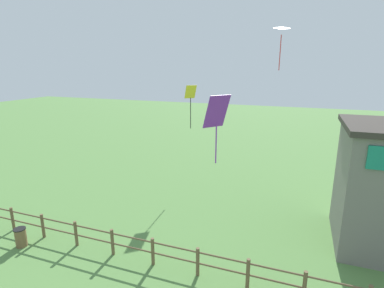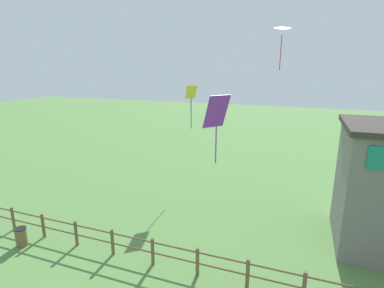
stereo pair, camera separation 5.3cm
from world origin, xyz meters
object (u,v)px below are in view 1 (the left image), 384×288
trash_bin (21,237)px  kite_yellow_diamond (191,98)px  kite_white_delta (282,29)px  kite_purple_streamer (217,116)px

trash_bin → kite_yellow_diamond: bearing=67.5°
trash_bin → kite_white_delta: size_ratio=0.35×
trash_bin → kite_yellow_diamond: (4.30, 10.39, 5.41)m
trash_bin → kite_white_delta: bearing=45.7°
kite_yellow_diamond → kite_white_delta: bearing=-2.3°
kite_purple_streamer → kite_white_delta: (1.51, 8.00, 3.83)m
trash_bin → kite_yellow_diamond: kite_yellow_diamond is taller
trash_bin → kite_purple_streamer: 10.37m
trash_bin → kite_purple_streamer: (8.41, 2.17, 5.66)m
kite_purple_streamer → kite_white_delta: bearing=79.3°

